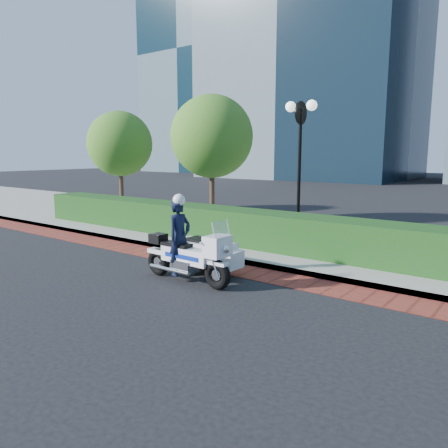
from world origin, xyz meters
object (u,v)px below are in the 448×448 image
Objects in this scene: lamppost at (300,148)px; police_motorcycle at (193,249)px; tree_a at (120,144)px; tree_b at (212,137)px.

lamppost is 5.36m from police_motorcycle.
tree_b is at bearing 0.00° from tree_a.
tree_b reaches higher than tree_a.
tree_b is 2.04× the size of police_motorcycle.
police_motorcycle is (4.44, -6.15, -2.77)m from tree_b.
police_motorcycle is at bearing -31.73° from tree_a.
tree_b is (5.50, 0.00, 0.21)m from tree_a.
tree_a is at bearing 149.06° from police_motorcycle.
tree_a is 0.94× the size of tree_b.
lamppost is 0.92× the size of tree_a.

